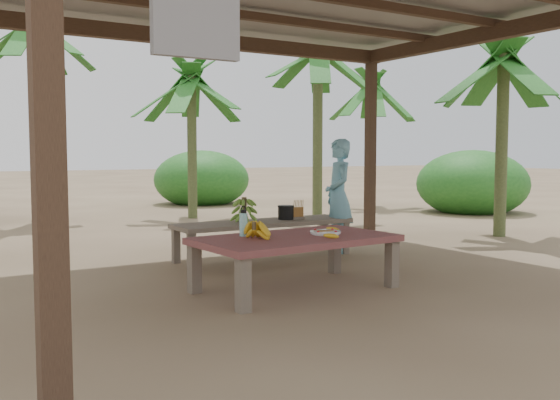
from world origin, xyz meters
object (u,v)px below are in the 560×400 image
work_table (295,243)px  cooking_pot (286,213)px  ripe_banana_bunch (254,230)px  woman (338,196)px  bench (264,226)px  plate (325,232)px  water_flask (243,223)px

work_table → cooking_pot: bearing=57.3°
work_table → ripe_banana_bunch: (-0.41, 0.03, 0.15)m
woman → bench: bearing=-75.7°
plate → work_table: bearing=173.6°
bench → plate: (-0.30, -1.68, 0.12)m
bench → woman: bearing=-5.2°
bench → cooking_pot: size_ratio=11.47×
work_table → woman: (1.64, 1.54, 0.28)m
work_table → cooking_pot: size_ratio=9.65×
plate → water_flask: water_flask is taller
ripe_banana_bunch → plate: size_ratio=0.97×
ripe_banana_bunch → plate: 0.73m
woman → plate: bearing=-19.8°
ripe_banana_bunch → water_flask: (0.01, 0.23, 0.03)m
ripe_banana_bunch → woman: 2.55m
cooking_pot → woman: woman is taller
plate → cooking_pot: bearing=70.0°
work_table → woman: 2.27m
cooking_pot → woman: 0.74m
plate → ripe_banana_bunch: bearing=174.6°
ripe_banana_bunch → plate: ripe_banana_bunch is taller
work_table → bench: bearing=66.0°
bench → plate: plate is taller
plate → water_flask: size_ratio=1.02×
cooking_pot → water_flask: bearing=-133.6°
water_flask → work_table: bearing=-33.2°
plate → woman: (1.33, 1.57, 0.20)m
cooking_pot → ripe_banana_bunch: bearing=-129.6°
bench → ripe_banana_bunch: size_ratio=7.95×
plate → woman: 2.07m
cooking_pot → woman: (0.71, -0.11, 0.19)m
ripe_banana_bunch → water_flask: water_flask is taller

